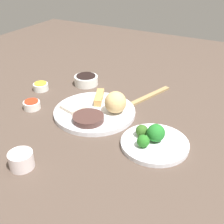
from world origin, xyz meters
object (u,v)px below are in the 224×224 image
(broccoli_plate, at_px, (155,144))
(soy_sauce_bowl, at_px, (86,80))
(teacup, at_px, (21,160))
(chopsticks_pair, at_px, (150,96))
(main_plate, at_px, (95,112))
(sauce_ramekin_sweet_and_sour, at_px, (32,105))
(sauce_ramekin_hot_mustard, at_px, (41,87))

(broccoli_plate, relative_size, soy_sauce_bowl, 2.04)
(teacup, relative_size, chopsticks_pair, 0.30)
(main_plate, height_order, teacup, teacup)
(chopsticks_pair, bearing_deg, sauce_ramekin_sweet_and_sour, 41.09)
(broccoli_plate, relative_size, chopsticks_pair, 0.93)
(broccoli_plate, relative_size, sauce_ramekin_sweet_and_sour, 3.34)
(teacup, bearing_deg, sauce_ramekin_hot_mustard, -55.00)
(sauce_ramekin_sweet_and_sour, bearing_deg, chopsticks_pair, -138.91)
(teacup, height_order, chopsticks_pair, teacup)
(broccoli_plate, height_order, chopsticks_pair, broccoli_plate)
(soy_sauce_bowl, height_order, chopsticks_pair, soy_sauce_bowl)
(broccoli_plate, distance_m, soy_sauce_bowl, 0.49)
(main_plate, relative_size, sauce_ramekin_hot_mustard, 4.71)
(sauce_ramekin_sweet_and_sour, relative_size, chopsticks_pair, 0.28)
(soy_sauce_bowl, distance_m, chopsticks_pair, 0.28)
(main_plate, bearing_deg, chopsticks_pair, -118.48)
(main_plate, height_order, soy_sauce_bowl, soy_sauce_bowl)
(sauce_ramekin_hot_mustard, bearing_deg, teacup, 125.00)
(main_plate, relative_size, teacup, 4.31)
(broccoli_plate, bearing_deg, chopsticks_pair, -65.09)
(teacup, bearing_deg, sauce_ramekin_sweet_and_sour, -52.20)
(soy_sauce_bowl, bearing_deg, main_plate, 130.04)
(sauce_ramekin_hot_mustard, bearing_deg, sauce_ramekin_sweet_and_sour, 119.19)
(broccoli_plate, bearing_deg, teacup, 43.31)
(broccoli_plate, xyz_separation_m, sauce_ramekin_hot_mustard, (0.55, -0.13, 0.01))
(sauce_ramekin_sweet_and_sour, xyz_separation_m, teacup, (-0.20, 0.25, 0.01))
(main_plate, xyz_separation_m, teacup, (0.02, 0.33, 0.01))
(broccoli_plate, bearing_deg, soy_sauce_bowl, -32.51)
(broccoli_plate, bearing_deg, main_plate, -15.73)
(sauce_ramekin_sweet_and_sour, bearing_deg, sauce_ramekin_hot_mustard, -60.81)
(main_plate, height_order, sauce_ramekin_sweet_and_sour, sauce_ramekin_sweet_and_sour)
(teacup, distance_m, chopsticks_pair, 0.57)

